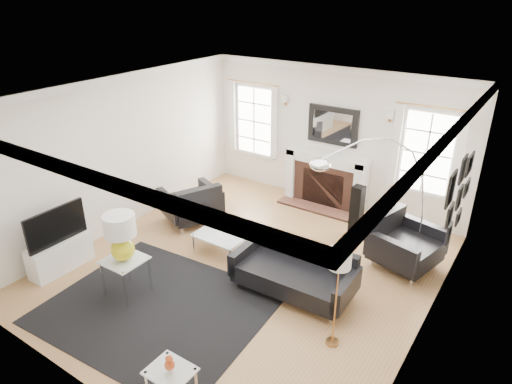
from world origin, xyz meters
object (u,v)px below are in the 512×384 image
Objects in this scene: coffee_table at (225,233)px; gourd_lamp at (121,234)px; armchair_left at (192,205)px; fireplace at (325,180)px; sofa at (295,272)px; armchair_right at (402,244)px; arc_floor_lamp at (373,197)px.

gourd_lamp is (-0.47, -1.76, 0.67)m from coffee_table.
gourd_lamp is at bearing -72.96° from armchair_left.
gourd_lamp is (-1.05, -4.35, 0.47)m from fireplace.
fireplace is 2.00× the size of coffee_table.
armchair_left reaches higher than sofa.
sofa is at bearing -124.84° from armchair_right.
sofa is 1.48× the size of armchair_right.
armchair_right is at bearing 25.51° from coffee_table.
gourd_lamp reaches higher than sofa.
armchair_right is (3.76, 0.79, 0.01)m from armchair_left.
sofa is at bearing -115.02° from arc_floor_lamp.
fireplace is 2.38× the size of gourd_lamp.
armchair_left is 1.52× the size of coffee_table.
gourd_lamp is at bearing -135.70° from armchair_right.
arc_floor_lamp is (2.13, 0.98, 0.86)m from coffee_table.
sofa is 2.56m from gourd_lamp.
sofa is 0.81× the size of arc_floor_lamp.
sofa is 1.40× the size of armchair_left.
arc_floor_lamp is (0.60, 1.29, 0.89)m from sofa.
armchair_left is (-2.68, 0.77, 0.07)m from sofa.
arc_floor_lamp reaches higher than armchair_left.
armchair_right reaches higher than coffee_table.
coffee_table is at bearing -21.90° from armchair_left.
coffee_table is 1.19× the size of gourd_lamp.
armchair_right is 1.44× the size of coffee_table.
gourd_lamp reaches higher than fireplace.
sofa is at bearing -16.08° from armchair_left.
fireplace is 1.32× the size of armchair_left.
sofa is 2.54× the size of gourd_lamp.
fireplace is 2.44m from armchair_right.
armchair_left is 3.84m from armchair_right.
fireplace is 3.06m from sofa.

